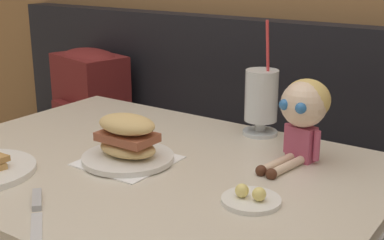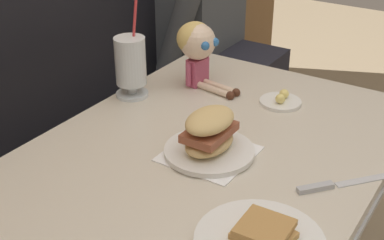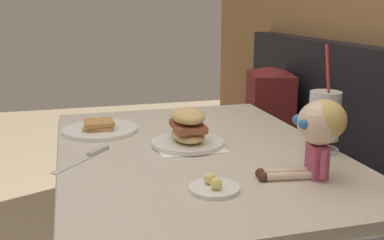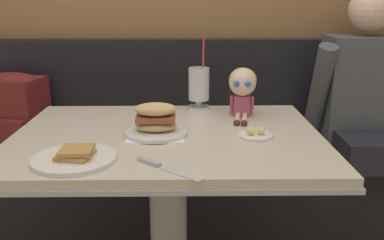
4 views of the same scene
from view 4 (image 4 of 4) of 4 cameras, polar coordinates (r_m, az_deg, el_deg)
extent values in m
cube|color=black|center=(2.25, -2.53, -9.61)|extent=(2.60, 0.48, 0.45)
cube|color=black|center=(2.27, -2.55, 3.96)|extent=(2.60, 0.10, 0.55)
cube|color=beige|center=(1.52, -3.41, -2.36)|extent=(1.10, 0.80, 0.03)
cube|color=#B7BABF|center=(1.53, -3.40, -3.17)|extent=(1.11, 0.81, 0.02)
cylinder|color=#A5A8AD|center=(1.67, -3.20, -14.09)|extent=(0.14, 0.14, 0.65)
cylinder|color=white|center=(1.31, -15.67, -5.10)|extent=(0.25, 0.25, 0.01)
cube|color=tan|center=(1.30, -15.54, -4.63)|extent=(0.11, 0.11, 0.01)
cube|color=#B78447|center=(1.29, -15.37, -3.99)|extent=(0.10, 0.10, 0.01)
cylinder|color=silver|center=(1.85, 0.92, 1.72)|extent=(0.10, 0.10, 0.01)
cylinder|color=silver|center=(1.84, 0.93, 2.32)|extent=(0.03, 0.03, 0.03)
cylinder|color=silver|center=(1.82, 0.94, 4.91)|extent=(0.09, 0.09, 0.14)
cylinder|color=brown|center=(1.83, 0.94, 4.47)|extent=(0.08, 0.08, 0.11)
cylinder|color=#DB383D|center=(1.80, 1.54, 7.87)|extent=(0.01, 0.04, 0.22)
cube|color=white|center=(1.50, -4.87, -1.95)|extent=(0.20, 0.20, 0.00)
cylinder|color=white|center=(1.50, -4.88, -1.66)|extent=(0.22, 0.22, 0.01)
ellipsoid|color=tan|center=(1.49, -4.90, -0.76)|extent=(0.15, 0.10, 0.04)
cube|color=#995138|center=(1.48, -4.93, 0.27)|extent=(0.14, 0.09, 0.02)
ellipsoid|color=tan|center=(1.47, -4.96, 1.47)|extent=(0.15, 0.10, 0.04)
cylinder|color=white|center=(1.49, 8.61, -2.10)|extent=(0.12, 0.12, 0.01)
sphere|color=#F4E07A|center=(1.47, 7.98, -1.48)|extent=(0.03, 0.03, 0.03)
sphere|color=#F4E07A|center=(1.48, 9.33, -1.42)|extent=(0.03, 0.03, 0.03)
cube|color=silver|center=(1.17, -1.55, -7.33)|extent=(0.12, 0.11, 0.00)
cube|color=#B2B5BA|center=(1.25, -5.84, -5.66)|extent=(0.08, 0.07, 0.01)
cube|color=#B74C6B|center=(1.73, 6.76, 1.93)|extent=(0.07, 0.05, 0.08)
sphere|color=beige|center=(1.71, 6.87, 5.09)|extent=(0.11, 0.11, 0.11)
ellipsoid|color=#D8B766|center=(1.72, 6.89, 5.42)|extent=(0.13, 0.12, 0.10)
sphere|color=#2D6BB2|center=(1.67, 6.07, 4.93)|extent=(0.03, 0.03, 0.03)
sphere|color=#2D6BB2|center=(1.66, 7.59, 4.87)|extent=(0.03, 0.03, 0.03)
cylinder|color=beige|center=(1.67, 6.16, 0.19)|extent=(0.04, 0.12, 0.02)
cylinder|color=beige|center=(1.67, 7.13, 0.15)|extent=(0.04, 0.12, 0.02)
sphere|color=#4C2819|center=(1.61, 6.08, -0.40)|extent=(0.03, 0.03, 0.03)
sphere|color=#4C2819|center=(1.61, 7.08, -0.44)|extent=(0.03, 0.03, 0.03)
cylinder|color=#B74C6B|center=(1.74, 5.41, 2.11)|extent=(0.02, 0.02, 0.07)
cylinder|color=#B74C6B|center=(1.73, 8.12, 2.01)|extent=(0.02, 0.02, 0.07)
cube|color=maroon|center=(2.29, -22.92, 0.61)|extent=(0.34, 0.27, 0.38)
cube|color=maroon|center=(2.21, -23.83, -2.13)|extent=(0.22, 0.10, 0.17)
ellipsoid|color=maroon|center=(2.26, -23.42, 5.01)|extent=(0.32, 0.25, 0.07)
cube|color=#4C5156|center=(2.29, 21.96, 3.25)|extent=(0.38, 0.24, 0.58)
sphere|color=beige|center=(2.24, 23.11, 13.65)|extent=(0.21, 0.21, 0.21)
cube|color=#23232D|center=(2.19, 23.11, -3.46)|extent=(0.34, 0.36, 0.14)
cylinder|color=#4C5156|center=(2.16, 16.88, 3.80)|extent=(0.09, 0.25, 0.48)
camera|label=1|loc=(0.88, 52.71, 9.83)|focal=49.73mm
camera|label=2|loc=(1.38, -55.00, 18.60)|focal=50.10mm
camera|label=3|loc=(1.60, 47.45, 9.44)|focal=42.46mm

